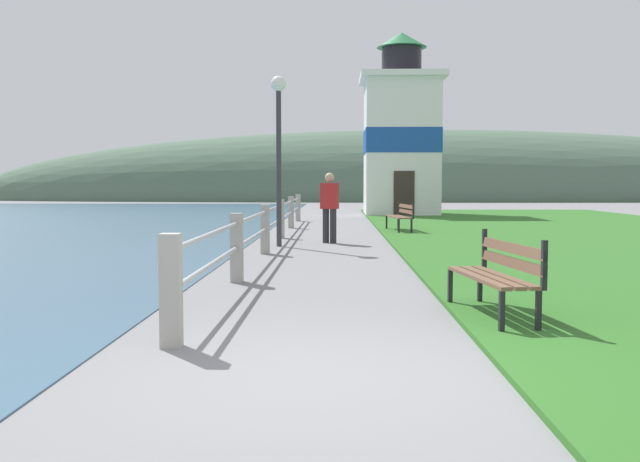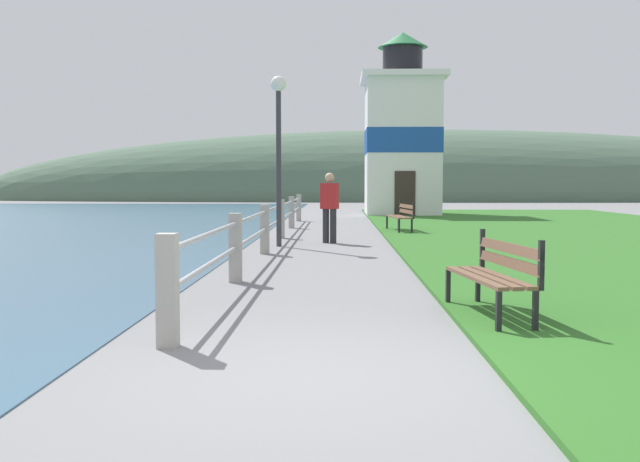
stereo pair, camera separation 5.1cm
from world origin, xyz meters
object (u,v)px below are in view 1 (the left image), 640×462
at_px(park_bench_near, 498,271).
at_px(person_strolling, 330,205).
at_px(lighthouse, 401,137).
at_px(park_bench_midway, 401,215).
at_px(lamp_post, 279,129).

distance_m(park_bench_near, person_strolling, 10.05).
distance_m(park_bench_near, lighthouse, 25.20).
height_order(park_bench_near, park_bench_midway, same).
bearing_deg(park_bench_midway, park_bench_near, 82.36).
relative_size(park_bench_near, lamp_post, 0.45).
distance_m(lighthouse, lamp_post, 16.67).
bearing_deg(park_bench_midway, lighthouse, -101.81).
relative_size(park_bench_midway, person_strolling, 1.13).
xyz_separation_m(person_strolling, lamp_post, (-1.18, -0.96, 1.80)).
relative_size(lighthouse, person_strolling, 4.76).
xyz_separation_m(park_bench_midway, lighthouse, (0.99, 11.35, 3.04)).
relative_size(park_bench_near, lighthouse, 0.22).
height_order(lighthouse, person_strolling, lighthouse).
height_order(lighthouse, lamp_post, lighthouse).
relative_size(park_bench_midway, lighthouse, 0.24).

